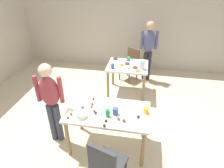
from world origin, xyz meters
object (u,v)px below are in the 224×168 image
object	(u,v)px
dining_table_near	(108,116)
person_adult_far	(149,46)
dining_table_far	(127,70)
chair_far_table	(131,62)
pitcher_far	(142,65)
soda_can	(108,113)
person_girl_near	(51,98)
chair_near_table	(106,164)
mixing_bowl	(81,115)

from	to	relation	value
dining_table_near	person_adult_far	world-z (taller)	person_adult_far
dining_table_far	chair_far_table	xyz separation A→B (m)	(0.01, 0.74, -0.14)
chair_far_table	pitcher_far	world-z (taller)	pitcher_far
dining_table_far	soda_can	distance (m)	1.89
dining_table_near	soda_can	distance (m)	0.20
dining_table_far	person_adult_far	xyz separation A→B (m)	(0.45, 0.78, 0.33)
dining_table_far	person_girl_near	xyz separation A→B (m)	(-1.04, -1.77, 0.25)
chair_near_table	soda_can	distance (m)	0.70
dining_table_far	chair_far_table	distance (m)	0.75
dining_table_far	soda_can	bearing A→B (deg)	-92.97
dining_table_near	mixing_bowl	size ratio (longest dim) A/B	7.45
person_adult_far	mixing_bowl	distance (m)	2.89
dining_table_far	person_girl_near	distance (m)	2.07
chair_far_table	person_girl_near	bearing A→B (deg)	-112.79
person_girl_near	soda_can	distance (m)	0.95
mixing_bowl	chair_far_table	bearing A→B (deg)	79.61
chair_near_table	person_adult_far	bearing A→B (deg)	82.27
chair_far_table	soda_can	bearing A→B (deg)	-92.36
soda_can	pitcher_far	world-z (taller)	pitcher_far
chair_far_table	pitcher_far	bearing A→B (deg)	-70.02
chair_far_table	chair_near_table	bearing A→B (deg)	-90.07
dining_table_near	dining_table_far	xyz separation A→B (m)	(0.12, 1.76, -0.02)
pitcher_far	chair_near_table	bearing A→B (deg)	-97.96
chair_near_table	person_girl_near	distance (m)	1.33
dining_table_near	chair_far_table	xyz separation A→B (m)	(0.13, 2.49, -0.15)
chair_near_table	dining_table_near	bearing A→B (deg)	99.48
chair_far_table	pitcher_far	xyz separation A→B (m)	(0.32, -0.89, 0.36)
chair_far_table	person_adult_far	size ratio (longest dim) A/B	0.54
mixing_bowl	person_adult_far	bearing A→B (deg)	71.13
dining_table_far	pitcher_far	xyz separation A→B (m)	(0.33, -0.15, 0.22)
soda_can	pitcher_far	xyz separation A→B (m)	(0.43, 1.72, 0.05)
dining_table_far	mixing_bowl	world-z (taller)	mixing_bowl
dining_table_near	chair_near_table	distance (m)	0.76
chair_near_table	pitcher_far	bearing A→B (deg)	82.04
person_adult_far	mixing_bowl	xyz separation A→B (m)	(-0.93, -2.73, -0.18)
chair_near_table	pitcher_far	distance (m)	2.39
soda_can	pitcher_far	distance (m)	1.78
person_girl_near	person_adult_far	size ratio (longest dim) A/B	0.92
dining_table_far	person_adult_far	world-z (taller)	person_adult_far
dining_table_near	pitcher_far	size ratio (longest dim) A/B	6.04
dining_table_near	person_adult_far	xyz separation A→B (m)	(0.57, 2.54, 0.32)
dining_table_far	mixing_bowl	size ratio (longest dim) A/B	5.41
dining_table_far	mixing_bowl	xyz separation A→B (m)	(-0.48, -1.95, 0.16)
chair_far_table	soda_can	size ratio (longest dim) A/B	7.13
soda_can	person_girl_near	bearing A→B (deg)	173.46
dining_table_far	dining_table_near	bearing A→B (deg)	-93.81
dining_table_near	person_adult_far	distance (m)	2.62
person_girl_near	mixing_bowl	xyz separation A→B (m)	(0.56, -0.19, -0.09)
chair_near_table	mixing_bowl	world-z (taller)	chair_near_table
chair_near_table	person_adult_far	distance (m)	3.34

